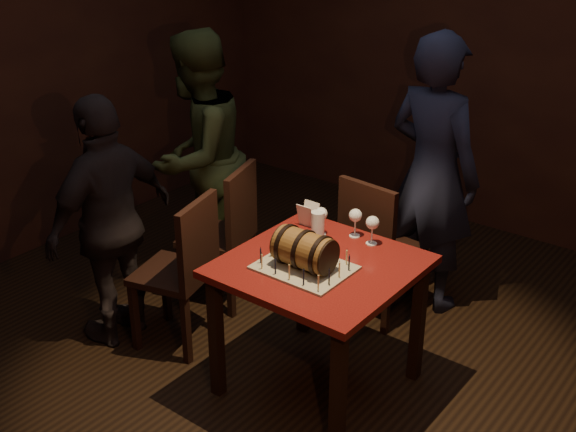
% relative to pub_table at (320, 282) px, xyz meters
% --- Properties ---
extents(room_shell, '(5.04, 5.04, 2.80)m').
position_rel_pub_table_xyz_m(room_shell, '(-0.11, -0.05, 0.76)').
color(room_shell, black).
rests_on(room_shell, ground).
extents(pub_table, '(0.90, 0.90, 0.75)m').
position_rel_pub_table_xyz_m(pub_table, '(0.00, 0.00, 0.00)').
color(pub_table, '#520E0D').
rests_on(pub_table, ground).
extents(cake_board, '(0.45, 0.35, 0.01)m').
position_rel_pub_table_xyz_m(cake_board, '(-0.03, -0.10, 0.12)').
color(cake_board, gray).
rests_on(cake_board, pub_table).
extents(barrel_cake, '(0.35, 0.20, 0.20)m').
position_rel_pub_table_xyz_m(barrel_cake, '(-0.03, -0.10, 0.22)').
color(barrel_cake, brown).
rests_on(barrel_cake, cake_board).
extents(birthday_candles, '(0.40, 0.30, 0.09)m').
position_rel_pub_table_xyz_m(birthday_candles, '(-0.03, -0.10, 0.16)').
color(birthday_candles, '#E5CF88').
rests_on(birthday_candles, cake_board).
extents(wine_glass_left, '(0.07, 0.07, 0.16)m').
position_rel_pub_table_xyz_m(wine_glass_left, '(-0.19, 0.26, 0.23)').
color(wine_glass_left, silver).
rests_on(wine_glass_left, pub_table).
extents(wine_glass_mid, '(0.07, 0.07, 0.16)m').
position_rel_pub_table_xyz_m(wine_glass_mid, '(-0.03, 0.36, 0.23)').
color(wine_glass_mid, silver).
rests_on(wine_glass_mid, pub_table).
extents(wine_glass_right, '(0.07, 0.07, 0.16)m').
position_rel_pub_table_xyz_m(wine_glass_right, '(0.09, 0.34, 0.23)').
color(wine_glass_right, silver).
rests_on(wine_glass_right, pub_table).
extents(pint_of_ale, '(0.07, 0.07, 0.15)m').
position_rel_pub_table_xyz_m(pint_of_ale, '(-0.18, 0.23, 0.18)').
color(pint_of_ale, silver).
rests_on(pint_of_ale, pub_table).
extents(menu_card, '(0.10, 0.05, 0.13)m').
position_rel_pub_table_xyz_m(menu_card, '(-0.31, 0.31, 0.17)').
color(menu_card, white).
rests_on(menu_card, pub_table).
extents(chair_back, '(0.44, 0.44, 0.93)m').
position_rel_pub_table_xyz_m(chair_back, '(-0.13, 0.76, -0.12)').
color(chair_back, black).
rests_on(chair_back, ground).
extents(chair_left_rear, '(0.50, 0.50, 0.93)m').
position_rel_pub_table_xyz_m(chair_left_rear, '(-0.96, 0.36, -0.12)').
color(chair_left_rear, black).
rests_on(chair_left_rear, ground).
extents(chair_left_front, '(0.49, 0.49, 0.93)m').
position_rel_pub_table_xyz_m(chair_left_front, '(-0.83, -0.15, -0.12)').
color(chair_left_front, black).
rests_on(chair_left_front, ground).
extents(person_back, '(0.70, 0.52, 1.75)m').
position_rel_pub_table_xyz_m(person_back, '(0.01, 1.16, 0.23)').
color(person_back, '#181B30').
rests_on(person_back, ground).
extents(person_left_rear, '(0.76, 0.91, 1.67)m').
position_rel_pub_table_xyz_m(person_left_rear, '(-1.39, 0.56, 0.20)').
color(person_left_rear, '#354020').
rests_on(person_left_rear, ground).
extents(person_left_front, '(0.38, 0.88, 1.49)m').
position_rel_pub_table_xyz_m(person_left_front, '(-1.23, -0.32, 0.10)').
color(person_left_front, black).
rests_on(person_left_front, ground).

